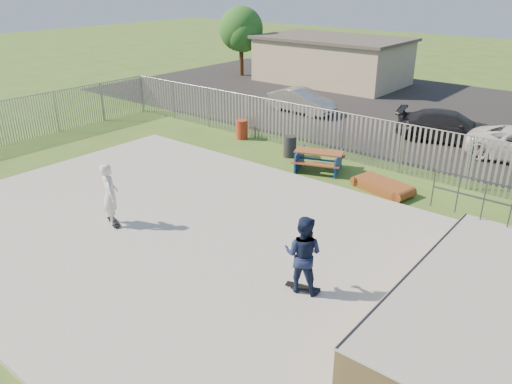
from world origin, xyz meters
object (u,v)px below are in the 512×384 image
Objects in this scene: funbox at (382,186)px; car_dark at (449,127)px; tree_left at (241,29)px; skater_navy at (303,254)px; picnic_table at (319,160)px; trash_bin_grey at (290,146)px; skater_white at (110,195)px; car_silver at (301,101)px; trash_bin_red at (242,129)px.

car_dark reaches higher than funbox.
skater_navy is at bearing -46.53° from tree_left.
trash_bin_grey is at bearing 141.25° from picnic_table.
tree_left is 25.94m from skater_white.
car_dark is (8.36, -0.09, 0.04)m from car_silver.
funbox is 11.45m from car_silver.
car_dark is at bearing 54.96° from trash_bin_grey.
trash_bin_red is 9.68m from car_dark.
car_silver reaches higher than funbox.
skater_white is at bearing -164.56° from car_silver.
trash_bin_grey is at bearing 131.10° from car_dark.
picnic_table is at bearing -138.79° from car_silver.
car_dark reaches higher than trash_bin_grey.
skater_white is at bearing 148.52° from car_dark.
funbox is 9.44m from skater_white.
trash_bin_red is 0.46× the size of skater_white.
funbox is at bearing -92.72° from skater_white.
trash_bin_red is 0.19× the size of car_dark.
tree_left is at bearing 155.31° from funbox.
skater_navy is (4.28, -7.46, 0.72)m from picnic_table.
funbox is at bearing -11.39° from trash_bin_red.
tree_left is at bearing 130.67° from trash_bin_red.
tree_left is 2.62× the size of skater_navy.
skater_white is (-6.46, -0.75, 0.00)m from skater_navy.
trash_bin_red is 0.18× the size of tree_left.
funbox is 1.04× the size of skater_navy.
trash_bin_red is 5.89m from car_silver.
skater_white is (13.63, -21.95, -2.32)m from tree_left.
skater_white reaches higher than car_silver.
skater_white is (-5.14, -7.86, 0.94)m from funbox.
funbox is at bearing -11.44° from trash_bin_grey.
skater_navy is 6.51m from skater_white.
picnic_table is 0.45× the size of tree_left.
picnic_table is at bearing -76.22° from skater_navy.
funbox is 0.43× the size of car_dark.
trash_bin_grey is 0.23× the size of car_silver.
skater_navy reaches higher than trash_bin_grey.
funbox is 2.24× the size of trash_bin_grey.
tree_left reaches higher than skater_white.
trash_bin_red is at bearing 168.69° from trash_bin_grey.
car_dark is (7.77, 5.77, 0.26)m from trash_bin_red.
skater_white is (-0.34, -8.83, 0.67)m from trash_bin_grey.
car_silver is at bearing 151.38° from funbox.
car_silver is (-0.60, 5.85, 0.23)m from trash_bin_red.
skater_white reaches higher than trash_bin_red.
tree_left is (-18.48, 6.70, 2.73)m from car_dark.
skater_navy is (9.39, -8.73, 0.68)m from trash_bin_red.
skater_navy reaches higher than car_silver.
car_dark is 14.59m from skater_navy.
trash_bin_grey is (3.26, -0.65, 0.00)m from trash_bin_red.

